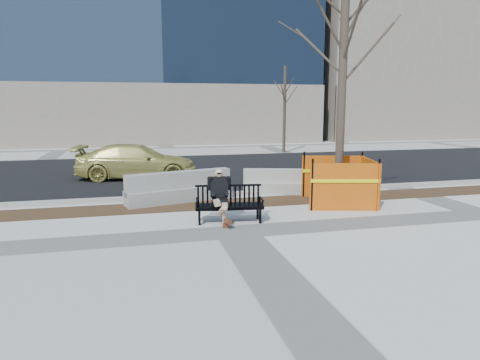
# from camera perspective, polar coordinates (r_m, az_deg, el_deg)

# --- Properties ---
(ground) EXTENTS (120.00, 120.00, 0.00)m
(ground) POSITION_cam_1_polar(r_m,az_deg,el_deg) (9.19, -0.52, -6.80)
(ground) COLOR beige
(ground) RESTS_ON ground
(mulch_strip) EXTENTS (40.00, 1.20, 0.02)m
(mulch_strip) POSITION_cam_1_polar(r_m,az_deg,el_deg) (11.65, -3.48, -3.21)
(mulch_strip) COLOR #47301C
(mulch_strip) RESTS_ON ground
(asphalt_street) EXTENTS (60.00, 10.40, 0.01)m
(asphalt_street) POSITION_cam_1_polar(r_m,az_deg,el_deg) (17.68, -7.13, 1.22)
(asphalt_street) COLOR black
(asphalt_street) RESTS_ON ground
(curb) EXTENTS (60.00, 0.25, 0.12)m
(curb) POSITION_cam_1_polar(r_m,az_deg,el_deg) (12.55, -4.27, -2.01)
(curb) COLOR #9E9B93
(curb) RESTS_ON ground
(bench) EXTENTS (1.63, 0.77, 0.83)m
(bench) POSITION_cam_1_polar(r_m,az_deg,el_deg) (9.94, -1.42, -5.51)
(bench) COLOR black
(bench) RESTS_ON ground
(seated_man) EXTENTS (0.63, 0.93, 1.21)m
(seated_man) POSITION_cam_1_polar(r_m,az_deg,el_deg) (9.97, -2.69, -5.47)
(seated_man) COLOR black
(seated_man) RESTS_ON ground
(tree_fence) EXTENTS (3.23, 3.23, 6.59)m
(tree_fence) POSITION_cam_1_polar(r_m,az_deg,el_deg) (12.04, 12.69, -3.02)
(tree_fence) COLOR orange
(tree_fence) RESTS_ON ground
(sedan) EXTENTS (4.48, 2.34, 1.24)m
(sedan) POSITION_cam_1_polar(r_m,az_deg,el_deg) (16.17, -13.32, 0.22)
(sedan) COLOR tan
(sedan) RESTS_ON ground
(jersey_barrier_left) EXTENTS (3.02, 1.36, 0.85)m
(jersey_barrier_left) POSITION_cam_1_polar(r_m,az_deg,el_deg) (12.07, -7.92, -2.85)
(jersey_barrier_left) COLOR gray
(jersey_barrier_left) RESTS_ON ground
(jersey_barrier_right) EXTENTS (2.68, 1.25, 0.76)m
(jersey_barrier_right) POSITION_cam_1_polar(r_m,az_deg,el_deg) (13.09, 6.25, -1.81)
(jersey_barrier_right) COLOR #A8A69D
(jersey_barrier_right) RESTS_ON ground
(far_tree_right) EXTENTS (2.26, 2.26, 5.10)m
(far_tree_right) POSITION_cam_1_polar(r_m,az_deg,el_deg) (24.61, 5.78, 3.66)
(far_tree_right) COLOR #43382B
(far_tree_right) RESTS_ON ground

